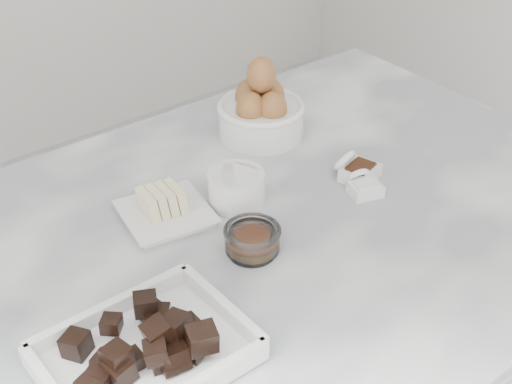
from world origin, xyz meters
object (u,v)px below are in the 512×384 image
chocolate_dish (145,347)px  vanilla_spoon (356,169)px  butter_plate (164,209)px  salt_spoon (364,185)px  honey_bowl (252,244)px  zest_bowl (252,238)px  egg_bowl (261,111)px  sugar_ramekin (236,187)px

chocolate_dish → vanilla_spoon: (0.48, 0.14, -0.01)m
chocolate_dish → butter_plate: size_ratio=1.62×
vanilla_spoon → salt_spoon: 0.04m
salt_spoon → butter_plate: bearing=155.1°
salt_spoon → honey_bowl: bearing=-176.9°
butter_plate → zest_bowl: size_ratio=1.77×
chocolate_dish → vanilla_spoon: size_ratio=2.80×
zest_bowl → salt_spoon: salt_spoon is taller
zest_bowl → egg_bowl: bearing=49.5°
honey_bowl → vanilla_spoon: vanilla_spoon is taller
sugar_ramekin → honey_bowl: (-0.06, -0.11, -0.01)m
butter_plate → zest_bowl: bearing=-66.7°
honey_bowl → sugar_ramekin: bearing=63.3°
sugar_ramekin → honey_bowl: size_ratio=1.24×
honey_bowl → vanilla_spoon: 0.26m
honey_bowl → salt_spoon: salt_spoon is taller
sugar_ramekin → egg_bowl: size_ratio=0.57×
zest_bowl → salt_spoon: bearing=1.2°
egg_bowl → honey_bowl: bearing=-130.4°
egg_bowl → salt_spoon: 0.25m
salt_spoon → sugar_ramekin: bearing=150.2°
vanilla_spoon → butter_plate: bearing=162.9°
sugar_ramekin → salt_spoon: bearing=-29.8°
chocolate_dish → sugar_ramekin: bearing=35.3°
honey_bowl → butter_plate: bearing=110.0°
zest_bowl → vanilla_spoon: (0.25, 0.04, -0.00)m
butter_plate → honey_bowl: (0.05, -0.15, -0.00)m
butter_plate → egg_bowl: bearing=22.3°
butter_plate → sugar_ramekin: (0.11, -0.03, 0.01)m
sugar_ramekin → vanilla_spoon: bearing=-17.5°
egg_bowl → honey_bowl: (-0.22, -0.26, -0.03)m
sugar_ramekin → vanilla_spoon: (0.20, -0.06, -0.01)m
sugar_ramekin → salt_spoon: size_ratio=1.26×
egg_bowl → vanilla_spoon: bearing=-80.3°
honey_bowl → salt_spoon: (0.24, 0.01, -0.00)m
sugar_ramekin → honey_bowl: 0.13m
chocolate_dish → sugar_ramekin: 0.35m
egg_bowl → salt_spoon: bearing=-86.7°
butter_plate → vanilla_spoon: size_ratio=1.74×
chocolate_dish → zest_bowl: 0.25m
chocolate_dish → egg_bowl: (0.45, 0.35, 0.02)m
sugar_ramekin → chocolate_dish: bearing=-144.7°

